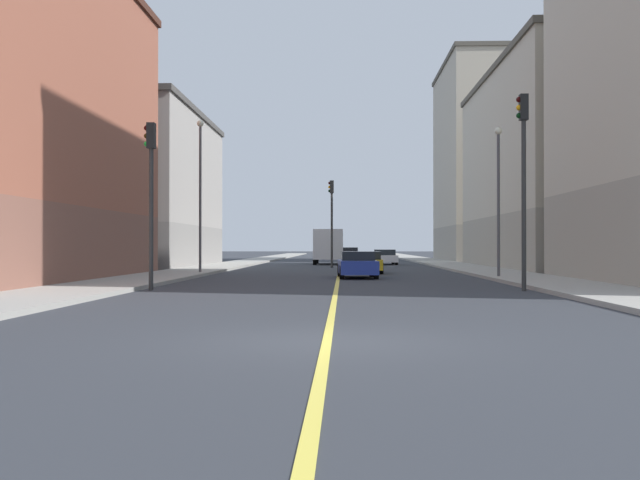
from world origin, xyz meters
TOP-DOWN VIEW (x-y plane):
  - ground_plane at (0.00, 0.00)m, footprint 400.00×400.00m
  - sidewalk_left at (8.70, 49.00)m, footprint 3.54×168.00m
  - sidewalk_right at (-8.70, 49.00)m, footprint 3.54×168.00m
  - lane_center_stripe at (0.00, 49.00)m, footprint 0.16×154.00m
  - building_left_mid at (16.27, 40.43)m, footprint 11.90×24.97m
  - building_left_far at (16.27, 65.32)m, footprint 11.90×18.01m
  - building_right_midblock at (-16.27, 43.87)m, footprint 11.90×20.55m
  - traffic_light_left_near at (6.52, 14.00)m, footprint 0.40×0.32m
  - traffic_light_right_near at (-6.55, 14.00)m, footprint 0.40×0.32m
  - traffic_light_median_far at (-0.61, 41.70)m, footprint 0.40×0.32m
  - street_lamp_left_near at (7.53, 23.25)m, footprint 0.36×0.36m
  - street_lamp_right_near at (-7.53, 28.36)m, footprint 0.36×0.36m
  - car_yellow at (1.59, 30.97)m, footprint 1.93×4.35m
  - car_white at (3.70, 51.22)m, footprint 2.01×4.64m
  - car_maroon at (0.97, 67.18)m, footprint 1.95×4.51m
  - car_blue at (0.93, 24.60)m, footprint 1.98×4.56m
  - box_truck at (-1.02, 51.88)m, footprint 2.52×7.45m

SIDE VIEW (x-z plane):
  - ground_plane at x=0.00m, z-range 0.00..0.00m
  - lane_center_stripe at x=0.00m, z-range 0.00..0.01m
  - sidewalk_left at x=8.70m, z-range 0.00..0.15m
  - sidewalk_right at x=-8.70m, z-range 0.00..0.15m
  - car_white at x=3.70m, z-range -0.01..1.25m
  - car_yellow at x=1.59m, z-range 0.00..1.25m
  - car_blue at x=0.93m, z-range -0.01..1.29m
  - car_maroon at x=0.97m, z-range -0.02..1.39m
  - box_truck at x=-1.02m, z-range 0.10..3.03m
  - traffic_light_right_near at x=-6.55m, z-range 0.88..6.80m
  - traffic_light_median_far at x=-0.61m, z-range 0.90..7.15m
  - traffic_light_left_near at x=6.52m, z-range 0.94..7.79m
  - street_lamp_left_near at x=7.53m, z-range 0.90..7.91m
  - street_lamp_right_near at x=-7.53m, z-range 0.93..9.19m
  - building_right_midblock at x=-16.27m, z-range 0.01..11.59m
  - building_left_mid at x=16.27m, z-range 0.01..13.87m
  - building_left_far at x=16.27m, z-range 0.01..20.15m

